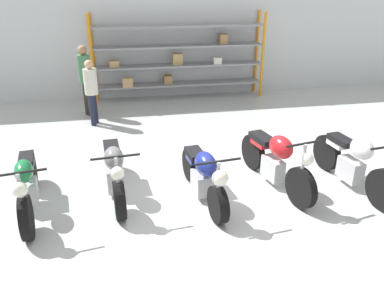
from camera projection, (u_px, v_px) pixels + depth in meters
name	position (u px, v px, depth m)	size (l,w,h in m)	color
ground_plane	(196.00, 191.00, 6.39)	(30.00, 30.00, 0.00)	#B2B7B7
back_wall	(158.00, 36.00, 11.02)	(30.00, 0.08, 3.60)	silver
shelving_rack	(178.00, 57.00, 11.01)	(5.05, 0.63, 2.49)	orange
motorcycle_green	(27.00, 184.00, 5.70)	(0.72, 2.12, 1.00)	black
motorcycle_grey	(115.00, 170.00, 6.16)	(0.70, 2.07, 1.00)	black
motorcycle_blue	(204.00, 175.00, 5.98)	(0.68, 1.93, 0.98)	black
motorcycle_red	(276.00, 159.00, 6.36)	(0.73, 2.10, 1.08)	black
motorcycle_white	(355.00, 162.00, 6.32)	(0.72, 2.12, 1.07)	black
person_browsing	(85.00, 75.00, 9.58)	(0.44, 0.44, 1.83)	#38332D
person_near_rack	(91.00, 88.00, 9.01)	(0.39, 0.39, 1.60)	#1E2338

